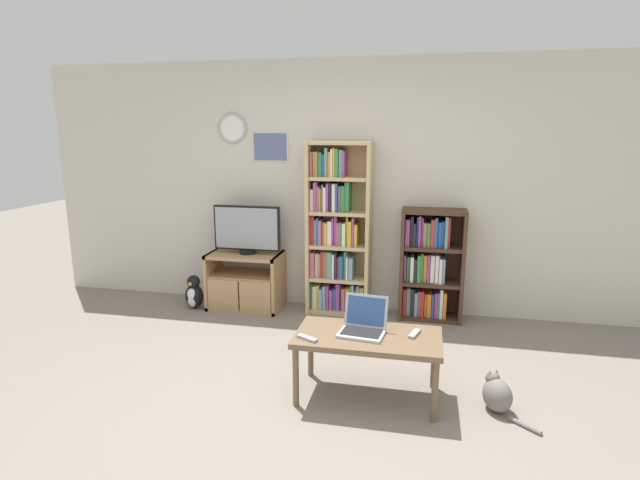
{
  "coord_description": "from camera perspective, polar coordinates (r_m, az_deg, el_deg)",
  "views": [
    {
      "loc": [
        0.77,
        -2.93,
        1.89
      ],
      "look_at": [
        -0.11,
        1.21,
        0.95
      ],
      "focal_mm": 28.0,
      "sensor_mm": 36.0,
      "label": 1
    }
  ],
  "objects": [
    {
      "name": "ground_plane",
      "position": [
        3.57,
        -2.42,
        -19.5
      ],
      "size": [
        18.0,
        18.0,
        0.0
      ],
      "primitive_type": "plane",
      "color": "gray"
    },
    {
      "name": "wall_back",
      "position": [
        5.25,
        3.43,
        6.05
      ],
      "size": [
        6.84,
        0.09,
        2.6
      ],
      "color": "beige",
      "rests_on": "ground_plane"
    },
    {
      "name": "tv_stand",
      "position": [
        5.44,
        -8.53,
        -4.6
      ],
      "size": [
        0.78,
        0.46,
        0.61
      ],
      "color": "tan",
      "rests_on": "ground_plane"
    },
    {
      "name": "television",
      "position": [
        5.3,
        -8.34,
        1.2
      ],
      "size": [
        0.72,
        0.18,
        0.51
      ],
      "color": "black",
      "rests_on": "tv_stand"
    },
    {
      "name": "bookshelf_tall",
      "position": [
        5.16,
        1.89,
        0.66
      ],
      "size": [
        0.65,
        0.31,
        1.78
      ],
      "color": "tan",
      "rests_on": "ground_plane"
    },
    {
      "name": "bookshelf_short",
      "position": [
        5.15,
        12.31,
        -2.87
      ],
      "size": [
        0.63,
        0.31,
        1.13
      ],
      "color": "#472D1E",
      "rests_on": "ground_plane"
    },
    {
      "name": "coffee_table",
      "position": [
        3.62,
        5.5,
        -11.49
      ],
      "size": [
        1.03,
        0.54,
        0.48
      ],
      "color": "brown",
      "rests_on": "ground_plane"
    },
    {
      "name": "laptop",
      "position": [
        3.62,
        4.98,
        -9.53
      ],
      "size": [
        0.34,
        0.31,
        0.25
      ],
      "rotation": [
        0.0,
        0.0,
        -0.12
      ],
      "color": "#B7BABC",
      "rests_on": "coffee_table"
    },
    {
      "name": "remote_near_laptop",
      "position": [
        3.64,
        10.74,
        -10.48
      ],
      "size": [
        0.09,
        0.17,
        0.02
      ],
      "rotation": [
        0.0,
        0.0,
        2.85
      ],
      "color": "#99999E",
      "rests_on": "coffee_table"
    },
    {
      "name": "remote_far_from_laptop",
      "position": [
        3.51,
        -1.47,
        -11.16
      ],
      "size": [
        0.16,
        0.11,
        0.02
      ],
      "rotation": [
        0.0,
        0.0,
        1.09
      ],
      "color": "#99999E",
      "rests_on": "coffee_table"
    },
    {
      "name": "cat",
      "position": [
        3.78,
        19.56,
        -16.25
      ],
      "size": [
        0.39,
        0.4,
        0.27
      ],
      "rotation": [
        0.0,
        0.0,
        0.49
      ],
      "color": "slate",
      "rests_on": "ground_plane"
    },
    {
      "name": "penguin_figurine",
      "position": [
        5.57,
        -14.22,
        -5.93
      ],
      "size": [
        0.2,
        0.18,
        0.37
      ],
      "color": "black",
      "rests_on": "ground_plane"
    }
  ]
}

